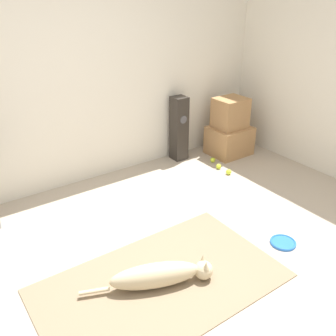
# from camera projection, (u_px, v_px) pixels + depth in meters

# --- Properties ---
(ground_plane) EXTENTS (12.00, 12.00, 0.00)m
(ground_plane) POSITION_uv_depth(u_px,v_px,m) (185.00, 282.00, 2.97)
(ground_plane) COLOR #B2A38E
(wall_back) EXTENTS (8.00, 0.06, 2.55)m
(wall_back) POSITION_uv_depth(u_px,v_px,m) (67.00, 74.00, 3.95)
(wall_back) COLOR silver
(wall_back) RESTS_ON ground_plane
(area_rug) EXTENTS (1.90, 1.13, 0.01)m
(area_rug) POSITION_uv_depth(u_px,v_px,m) (161.00, 283.00, 2.95)
(area_rug) COLOR #847056
(area_rug) RESTS_ON ground_plane
(dog) EXTENTS (0.98, 0.46, 0.21)m
(dog) POSITION_uv_depth(u_px,v_px,m) (161.00, 275.00, 2.88)
(dog) COLOR beige
(dog) RESTS_ON area_rug
(frisbee) EXTENTS (0.24, 0.24, 0.03)m
(frisbee) POSITION_uv_depth(u_px,v_px,m) (283.00, 242.00, 3.40)
(frisbee) COLOR blue
(frisbee) RESTS_ON ground_plane
(cardboard_box_lower) EXTENTS (0.54, 0.46, 0.39)m
(cardboard_box_lower) POSITION_uv_depth(u_px,v_px,m) (229.00, 140.00, 5.14)
(cardboard_box_lower) COLOR #A87A4C
(cardboard_box_lower) RESTS_ON ground_plane
(cardboard_box_upper) EXTENTS (0.41, 0.35, 0.40)m
(cardboard_box_upper) POSITION_uv_depth(u_px,v_px,m) (230.00, 113.00, 4.96)
(cardboard_box_upper) COLOR #A87A4C
(cardboard_box_upper) RESTS_ON cardboard_box_lower
(floor_speaker) EXTENTS (0.19, 0.19, 0.85)m
(floor_speaker) POSITION_uv_depth(u_px,v_px,m) (179.00, 129.00, 4.89)
(floor_speaker) COLOR #2D2823
(floor_speaker) RESTS_ON ground_plane
(tennis_ball_by_boxes) EXTENTS (0.07, 0.07, 0.07)m
(tennis_ball_by_boxes) POSITION_uv_depth(u_px,v_px,m) (213.00, 160.00, 4.95)
(tennis_ball_by_boxes) COLOR #C6E033
(tennis_ball_by_boxes) RESTS_ON ground_plane
(tennis_ball_near_speaker) EXTENTS (0.07, 0.07, 0.07)m
(tennis_ball_near_speaker) POSITION_uv_depth(u_px,v_px,m) (229.00, 172.00, 4.63)
(tennis_ball_near_speaker) COLOR #C6E033
(tennis_ball_near_speaker) RESTS_ON ground_plane
(tennis_ball_loose_on_carpet) EXTENTS (0.07, 0.07, 0.07)m
(tennis_ball_loose_on_carpet) POSITION_uv_depth(u_px,v_px,m) (219.00, 166.00, 4.77)
(tennis_ball_loose_on_carpet) COLOR #C6E033
(tennis_ball_loose_on_carpet) RESTS_ON ground_plane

